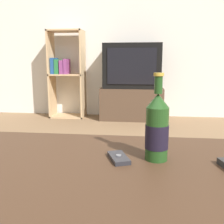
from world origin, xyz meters
The scene contains 7 objects.
back_wall centered at (0.00, 3.02, 1.30)m, with size 8.00×0.05×2.60m.
coffee_table centered at (0.00, 0.00, 0.38)m, with size 1.26×0.78×0.44m.
tv_stand centered at (0.08, 2.75, 0.21)m, with size 0.82×0.39×0.42m.
television centered at (0.08, 2.75, 0.71)m, with size 0.74×0.41×0.57m.
bookshelf centered at (-0.84, 2.81, 0.62)m, with size 0.46×0.30×1.18m.
beer_bottle centered at (0.27, 0.12, 0.54)m, with size 0.08×0.08×0.29m.
cell_phone centered at (0.15, 0.10, 0.44)m, with size 0.09×0.12×0.02m.
Camera 1 is at (0.22, -0.72, 0.76)m, focal length 42.00 mm.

